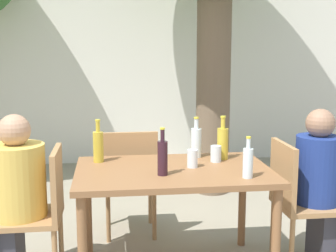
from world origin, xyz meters
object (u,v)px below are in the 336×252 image
Objects in this scene: patio_chair_0 at (41,207)px; drinking_glass_0 at (192,159)px; dining_table_front at (173,181)px; person_seated_1 at (329,196)px; oil_cruet_2 at (98,146)px; person_seated_0 at (5,209)px; wine_bottle_1 at (163,157)px; drinking_glass_1 at (216,154)px; oil_cruet_0 at (223,142)px; patio_chair_1 at (297,196)px; patio_chair_2 at (130,176)px; water_bottle_3 at (248,162)px; water_bottle_4 at (196,142)px.

patio_chair_0 is 7.29× the size of drinking_glass_0.
dining_table_front is 1.16m from person_seated_1.
oil_cruet_2 is (-0.52, 0.26, 0.21)m from dining_table_front.
person_seated_0 is at bearing 90.00° from person_seated_1.
wine_bottle_1 is at bearing 96.90° from person_seated_1.
dining_table_front is 0.40m from drinking_glass_1.
oil_cruet_2 is 2.62× the size of drinking_glass_1.
wine_bottle_1 is (-0.50, -0.39, -0.00)m from oil_cruet_0.
person_seated_1 is 1.73m from oil_cruet_2.
patio_chair_1 is 1.36m from patio_chair_2.
patio_chair_0 is 1.42m from water_bottle_3.
patio_chair_1 is at bearing -1.67° from drinking_glass_0.
oil_cruet_2 is at bearing 178.51° from oil_cruet_0.
patio_chair_0 reaches higher than drinking_glass_0.
oil_cruet_0 is at bearing 30.60° from dining_table_front.
wine_bottle_1 is 0.29m from drinking_glass_0.
dining_table_front is 0.28m from wine_bottle_1.
patio_chair_1 is 2.93× the size of oil_cruet_2.
patio_chair_0 and patio_chair_2 have the same top height.
water_bottle_3 reaches higher than dining_table_front.
person_seated_1 reaches higher than patio_chair_0.
wine_bottle_1 is (-1.00, -0.15, 0.36)m from patio_chair_1.
person_seated_0 reaches higher than dining_table_front.
drinking_glass_1 is (1.48, 0.16, 0.30)m from person_seated_0.
patio_chair_2 is at bearing 146.95° from oil_cruet_0.
wine_bottle_1 is at bearing 98.55° from patio_chair_1.
drinking_glass_0 is at bearing 36.91° from wine_bottle_1.
water_bottle_4 is at bearing 74.64° from drinking_glass_0.
patio_chair_0 is 7.67× the size of drinking_glass_1.
wine_bottle_1 is 1.17× the size of water_bottle_3.
patio_chair_0 and patio_chair_1 have the same top height.
person_seated_1 is 1.30m from wine_bottle_1.
dining_table_front is 1.15m from person_seated_0.
wine_bottle_1 reaches higher than drinking_glass_1.
water_bottle_3 is at bearing 79.89° from person_seated_0.
patio_chair_0 is at bearing 90.00° from person_seated_1.
water_bottle_4 is (0.31, 0.47, -0.00)m from wine_bottle_1.
oil_cruet_2 is at bearing 153.03° from dining_table_front.
drinking_glass_0 is (1.04, 0.02, 0.30)m from patio_chair_0.
oil_cruet_2 reaches higher than patio_chair_0.
water_bottle_4 is 0.21m from drinking_glass_1.
patio_chair_0 is 1.08m from drinking_glass_0.
person_seated_0 is 3.69× the size of oil_cruet_2.
drinking_glass_1 is (0.43, 0.31, -0.06)m from wine_bottle_1.
wine_bottle_1 reaches higher than dining_table_front.
oil_cruet_0 reaches higher than oil_cruet_2.
wine_bottle_1 is 0.53m from drinking_glass_1.
dining_table_front is 10.64× the size of drinking_glass_0.
water_bottle_4 is 0.32m from drinking_glass_0.
patio_chair_2 is 0.85m from drinking_glass_1.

